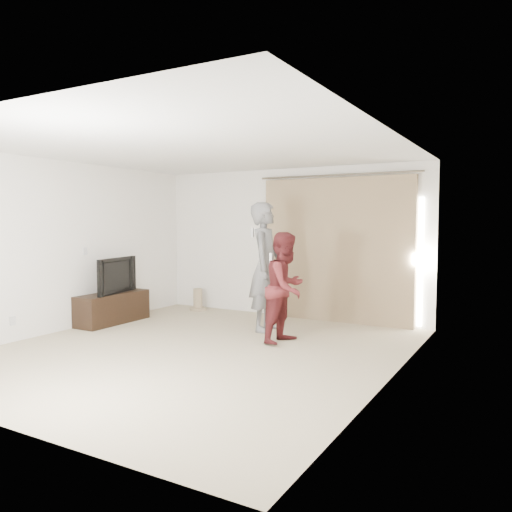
# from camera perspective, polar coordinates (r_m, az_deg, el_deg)

# --- Properties ---
(floor) EXTENTS (5.50, 5.50, 0.00)m
(floor) POSITION_cam_1_polar(r_m,az_deg,el_deg) (6.65, -6.76, -10.66)
(floor) COLOR tan
(floor) RESTS_ON ground
(wall_back) EXTENTS (5.00, 0.04, 2.60)m
(wall_back) POSITION_cam_1_polar(r_m,az_deg,el_deg) (8.81, 3.78, 1.52)
(wall_back) COLOR white
(wall_back) RESTS_ON ground
(wall_left) EXTENTS (0.04, 5.50, 2.60)m
(wall_left) POSITION_cam_1_polar(r_m,az_deg,el_deg) (8.18, -21.13, 1.06)
(wall_left) COLOR white
(wall_left) RESTS_ON ground
(ceiling) EXTENTS (5.00, 5.50, 0.01)m
(ceiling) POSITION_cam_1_polar(r_m,az_deg,el_deg) (6.50, -6.95, 12.10)
(ceiling) COLOR white
(ceiling) RESTS_ON wall_back
(curtain) EXTENTS (2.80, 0.11, 2.46)m
(curtain) POSITION_cam_1_polar(r_m,az_deg,el_deg) (8.40, 9.20, 0.69)
(curtain) COLOR #9C855F
(curtain) RESTS_ON ground
(tv_console) EXTENTS (0.45, 1.30, 0.50)m
(tv_console) POSITION_cam_1_polar(r_m,az_deg,el_deg) (8.62, -16.07, -5.72)
(tv_console) COLOR black
(tv_console) RESTS_ON ground
(tv) EXTENTS (0.33, 1.03, 0.59)m
(tv) POSITION_cam_1_polar(r_m,az_deg,el_deg) (8.54, -16.14, -2.13)
(tv) COLOR black
(tv) RESTS_ON tv_console
(scratching_post) EXTENTS (0.31, 0.31, 0.41)m
(scratching_post) POSITION_cam_1_polar(r_m,az_deg,el_deg) (9.52, -6.67, -5.19)
(scratching_post) COLOR tan
(scratching_post) RESTS_ON ground
(person_man) EXTENTS (0.62, 0.80, 1.97)m
(person_man) POSITION_cam_1_polar(r_m,az_deg,el_deg) (7.65, 1.12, -1.22)
(person_man) COLOR slate
(person_man) RESTS_ON ground
(person_woman) EXTENTS (0.66, 0.81, 1.53)m
(person_woman) POSITION_cam_1_polar(r_m,az_deg,el_deg) (6.92, 3.45, -3.60)
(person_woman) COLOR #5B1D1F
(person_woman) RESTS_ON ground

